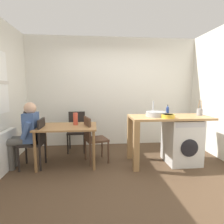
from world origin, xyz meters
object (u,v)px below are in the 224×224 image
object	(u,v)px
seated_person	(26,132)
washing_machine	(181,141)
chair_opposite	(93,137)
bottle_tall_green	(168,110)
dining_table	(67,131)
utensil_crock	(200,112)
mixing_bowl	(168,116)
chair_person_seat	(36,140)
chair_spare_by_wall	(77,129)
vase	(76,119)

from	to	relation	value
seated_person	washing_machine	xyz separation A→B (m)	(2.90, -0.04, -0.24)
chair_opposite	bottle_tall_green	bearing A→B (deg)	72.11
dining_table	chair_opposite	xyz separation A→B (m)	(0.48, 0.03, -0.14)
bottle_tall_green	washing_machine	bearing A→B (deg)	-34.29
chair_opposite	utensil_crock	world-z (taller)	utensil_crock
seated_person	washing_machine	size ratio (longest dim) A/B	1.40
dining_table	mixing_bowl	distance (m)	1.88
chair_person_seat	seated_person	size ratio (longest dim) A/B	0.75
chair_opposite	chair_spare_by_wall	bearing A→B (deg)	-170.65
dining_table	chair_person_seat	world-z (taller)	chair_person_seat
mixing_bowl	chair_person_seat	bearing A→B (deg)	174.22
dining_table	vase	world-z (taller)	vase
mixing_bowl	vase	xyz separation A→B (m)	(-1.67, 0.44, -0.10)
seated_person	washing_machine	distance (m)	2.92
bottle_tall_green	utensil_crock	world-z (taller)	utensil_crock
chair_person_seat	utensil_crock	xyz separation A→B (m)	(3.11, 0.01, 0.48)
chair_spare_by_wall	washing_machine	size ratio (longest dim) A/B	1.05
utensil_crock	dining_table	bearing A→B (deg)	178.01
chair_person_seat	vase	bearing A→B (deg)	-74.31
seated_person	utensil_crock	bearing A→B (deg)	-90.12
bottle_tall_green	utensil_crock	bearing A→B (deg)	-10.27
dining_table	chair_opposite	world-z (taller)	chair_opposite
mixing_bowl	vase	bearing A→B (deg)	165.29
mixing_bowl	utensil_crock	bearing A→B (deg)	18.58
chair_spare_by_wall	utensil_crock	bearing A→B (deg)	159.87
chair_spare_by_wall	washing_machine	xyz separation A→B (m)	(2.10, -0.92, -0.08)
chair_person_seat	bottle_tall_green	xyz separation A→B (m)	(2.51, 0.12, 0.50)
chair_person_seat	chair_spare_by_wall	world-z (taller)	same
chair_spare_by_wall	chair_opposite	bearing A→B (deg)	116.14
seated_person	vase	xyz separation A→B (m)	(0.86, 0.20, 0.19)
washing_machine	vase	xyz separation A→B (m)	(-2.05, 0.24, 0.43)
chair_spare_by_wall	mixing_bowl	world-z (taller)	mixing_bowl
dining_table	utensil_crock	size ratio (longest dim) A/B	3.67
dining_table	chair_opposite	distance (m)	0.50
chair_opposite	bottle_tall_green	size ratio (longest dim) A/B	4.47
chair_person_seat	washing_machine	size ratio (longest dim) A/B	1.05
mixing_bowl	vase	world-z (taller)	mixing_bowl
chair_opposite	chair_spare_by_wall	xyz separation A→B (m)	(-0.38, 0.75, 0.00)
chair_opposite	bottle_tall_green	distance (m)	1.56
chair_opposite	mixing_bowl	size ratio (longest dim) A/B	3.79
utensil_crock	vase	xyz separation A→B (m)	(-2.42, 0.19, -0.13)
chair_opposite	seated_person	distance (m)	1.20
chair_opposite	mixing_bowl	xyz separation A→B (m)	(1.34, -0.37, 0.45)
washing_machine	chair_person_seat	bearing A→B (deg)	179.13
chair_person_seat	utensil_crock	bearing A→B (deg)	-90.12
mixing_bowl	washing_machine	bearing A→B (deg)	27.73
chair_opposite	vase	bearing A→B (deg)	-120.05
seated_person	mixing_bowl	xyz separation A→B (m)	(2.53, -0.24, 0.29)
utensil_crock	vase	size ratio (longest dim) A/B	1.28
dining_table	washing_machine	size ratio (longest dim) A/B	1.28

